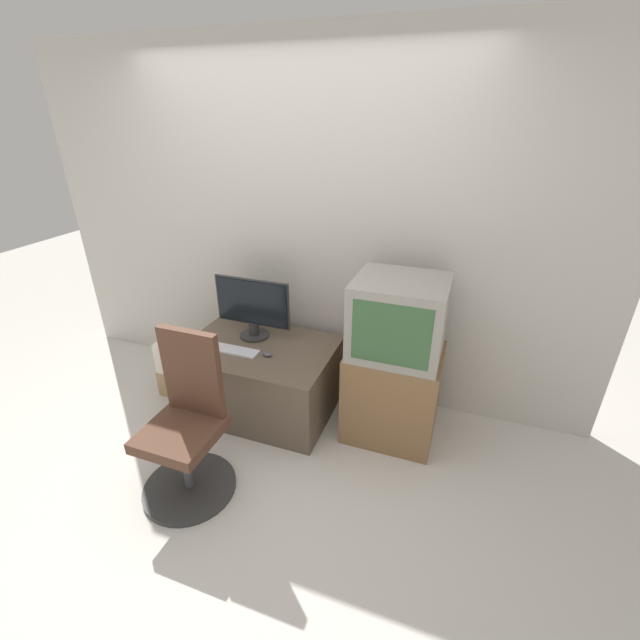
{
  "coord_description": "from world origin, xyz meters",
  "views": [
    {
      "loc": [
        1.2,
        -1.58,
        2.12
      ],
      "look_at": [
        0.28,
        0.94,
        0.79
      ],
      "focal_mm": 24.0,
      "sensor_mm": 36.0,
      "label": 1
    }
  ],
  "objects_px": {
    "main_monitor": "(253,308)",
    "crt_tv": "(399,317)",
    "keyboard": "(235,350)",
    "office_chair": "(187,432)",
    "cardboard_box_lower": "(176,382)",
    "mouse": "(267,354)"
  },
  "relations": [
    {
      "from": "keyboard",
      "to": "mouse",
      "type": "relative_size",
      "value": 5.23
    },
    {
      "from": "crt_tv",
      "to": "office_chair",
      "type": "bearing_deg",
      "value": -139.17
    },
    {
      "from": "keyboard",
      "to": "cardboard_box_lower",
      "type": "relative_size",
      "value": 1.51
    },
    {
      "from": "keyboard",
      "to": "office_chair",
      "type": "bearing_deg",
      "value": -83.0
    },
    {
      "from": "keyboard",
      "to": "cardboard_box_lower",
      "type": "distance_m",
      "value": 0.75
    },
    {
      "from": "main_monitor",
      "to": "office_chair",
      "type": "bearing_deg",
      "value": -86.42
    },
    {
      "from": "main_monitor",
      "to": "crt_tv",
      "type": "xyz_separation_m",
      "value": [
        1.1,
        -0.08,
        0.14
      ]
    },
    {
      "from": "main_monitor",
      "to": "office_chair",
      "type": "height_order",
      "value": "office_chair"
    },
    {
      "from": "mouse",
      "to": "crt_tv",
      "type": "height_order",
      "value": "crt_tv"
    },
    {
      "from": "keyboard",
      "to": "cardboard_box_lower",
      "type": "bearing_deg",
      "value": 176.93
    },
    {
      "from": "main_monitor",
      "to": "mouse",
      "type": "relative_size",
      "value": 8.61
    },
    {
      "from": "keyboard",
      "to": "office_chair",
      "type": "xyz_separation_m",
      "value": [
        0.09,
        -0.73,
        -0.14
      ]
    },
    {
      "from": "keyboard",
      "to": "cardboard_box_lower",
      "type": "xyz_separation_m",
      "value": [
        -0.61,
        0.03,
        -0.44
      ]
    },
    {
      "from": "crt_tv",
      "to": "cardboard_box_lower",
      "type": "height_order",
      "value": "crt_tv"
    },
    {
      "from": "cardboard_box_lower",
      "to": "main_monitor",
      "type": "bearing_deg",
      "value": 19.39
    },
    {
      "from": "keyboard",
      "to": "office_chair",
      "type": "relative_size",
      "value": 0.36
    },
    {
      "from": "main_monitor",
      "to": "mouse",
      "type": "xyz_separation_m",
      "value": [
        0.23,
        -0.24,
        -0.23
      ]
    },
    {
      "from": "mouse",
      "to": "cardboard_box_lower",
      "type": "relative_size",
      "value": 0.29
    },
    {
      "from": "office_chair",
      "to": "cardboard_box_lower",
      "type": "xyz_separation_m",
      "value": [
        -0.7,
        0.76,
        -0.3
      ]
    },
    {
      "from": "main_monitor",
      "to": "cardboard_box_lower",
      "type": "distance_m",
      "value": 0.95
    },
    {
      "from": "crt_tv",
      "to": "mouse",
      "type": "bearing_deg",
      "value": -169.86
    },
    {
      "from": "main_monitor",
      "to": "cardboard_box_lower",
      "type": "relative_size",
      "value": 2.48
    }
  ]
}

